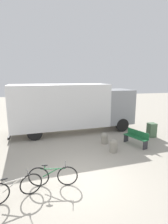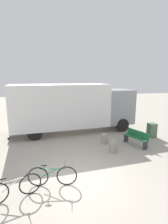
% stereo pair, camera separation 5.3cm
% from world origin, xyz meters
% --- Properties ---
extents(ground_plane, '(60.00, 60.00, 0.00)m').
position_xyz_m(ground_plane, '(0.00, 0.00, 0.00)').
color(ground_plane, '#A8A091').
extents(delivery_truck, '(8.57, 2.65, 3.32)m').
position_xyz_m(delivery_truck, '(0.85, 5.92, 1.82)').
color(delivery_truck, white).
rests_on(delivery_truck, ground).
extents(park_bench, '(0.87, 1.51, 0.84)m').
position_xyz_m(park_bench, '(3.88, 2.59, 0.47)').
color(park_bench, '#1E6638').
rests_on(park_bench, ground).
extents(bicycle_near, '(1.68, 0.62, 0.82)m').
position_xyz_m(bicycle_near, '(-2.16, -0.52, 0.39)').
color(bicycle_near, black).
rests_on(bicycle_near, ground).
extents(bicycle_middle, '(1.72, 0.48, 0.82)m').
position_xyz_m(bicycle_middle, '(-0.95, -0.09, 0.39)').
color(bicycle_middle, black).
rests_on(bicycle_middle, ground).
extents(bollard_near_bench, '(0.43, 0.43, 0.74)m').
position_xyz_m(bollard_near_bench, '(2.27, 2.03, 0.39)').
color(bollard_near_bench, gray).
rests_on(bollard_near_bench, ground).
extents(bollard_far_bench, '(0.41, 0.41, 0.66)m').
position_xyz_m(bollard_far_bench, '(2.24, 3.27, 0.34)').
color(bollard_far_bench, gray).
rests_on(bollard_far_bench, ground).
extents(utility_box, '(0.48, 0.46, 0.90)m').
position_xyz_m(utility_box, '(5.59, 3.62, 0.45)').
color(utility_box, '#4C6B4C').
rests_on(utility_box, ground).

